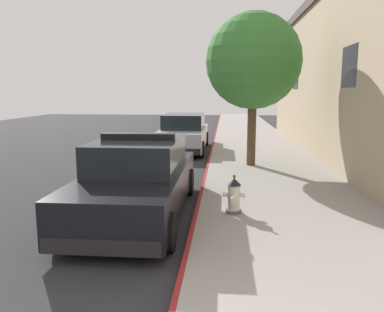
{
  "coord_description": "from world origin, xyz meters",
  "views": [
    {
      "loc": [
        0.51,
        -1.91,
        2.5
      ],
      "look_at": [
        -0.27,
        6.98,
        1.0
      ],
      "focal_mm": 35.78,
      "sensor_mm": 36.0,
      "label": 1
    }
  ],
  "objects_px": {
    "parked_car_silver_ahead": "(184,133)",
    "street_tree": "(253,61)",
    "fire_hydrant": "(234,196)",
    "police_cruiser": "(138,180)"
  },
  "relations": [
    {
      "from": "parked_car_silver_ahead",
      "to": "street_tree",
      "type": "distance_m",
      "value": 5.36
    },
    {
      "from": "fire_hydrant",
      "to": "street_tree",
      "type": "distance_m",
      "value": 5.93
    },
    {
      "from": "parked_car_silver_ahead",
      "to": "street_tree",
      "type": "bearing_deg",
      "value": -55.51
    },
    {
      "from": "fire_hydrant",
      "to": "street_tree",
      "type": "relative_size",
      "value": 0.16
    },
    {
      "from": "street_tree",
      "to": "police_cruiser",
      "type": "bearing_deg",
      "value": -117.46
    },
    {
      "from": "police_cruiser",
      "to": "street_tree",
      "type": "height_order",
      "value": "street_tree"
    },
    {
      "from": "police_cruiser",
      "to": "parked_car_silver_ahead",
      "type": "distance_m",
      "value": 8.79
    },
    {
      "from": "parked_car_silver_ahead",
      "to": "police_cruiser",
      "type": "bearing_deg",
      "value": -89.8
    },
    {
      "from": "fire_hydrant",
      "to": "parked_car_silver_ahead",
      "type": "bearing_deg",
      "value": 102.4
    },
    {
      "from": "street_tree",
      "to": "parked_car_silver_ahead",
      "type": "bearing_deg",
      "value": 124.49
    }
  ]
}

